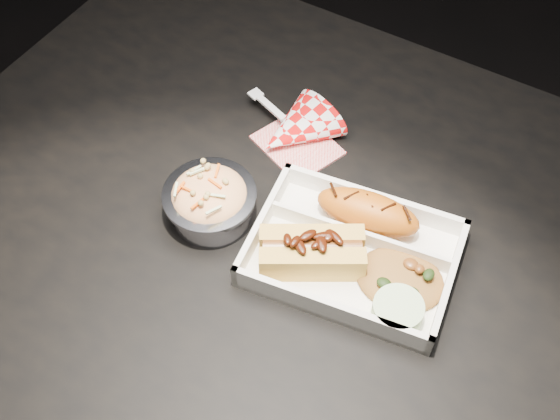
% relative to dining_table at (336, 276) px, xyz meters
% --- Properties ---
extents(dining_table, '(1.20, 0.80, 0.75)m').
position_rel_dining_table_xyz_m(dining_table, '(0.00, 0.00, 0.00)').
color(dining_table, black).
rests_on(dining_table, ground).
extents(food_tray, '(0.27, 0.22, 0.04)m').
position_rel_dining_table_xyz_m(food_tray, '(0.03, -0.02, 0.10)').
color(food_tray, white).
rests_on(food_tray, dining_table).
extents(fried_pastry, '(0.14, 0.07, 0.05)m').
position_rel_dining_table_xyz_m(fried_pastry, '(0.02, 0.04, 0.12)').
color(fried_pastry, '#C36013').
rests_on(fried_pastry, food_tray).
extents(hotdog, '(0.14, 0.12, 0.06)m').
position_rel_dining_table_xyz_m(hotdog, '(-0.01, -0.05, 0.12)').
color(hotdog, gold).
rests_on(hotdog, food_tray).
extents(fried_rice_mound, '(0.12, 0.11, 0.03)m').
position_rel_dining_table_xyz_m(fried_rice_mound, '(0.09, -0.02, 0.11)').
color(fried_rice_mound, '#9E672D').
rests_on(fried_rice_mound, food_tray).
extents(cupcake_liner, '(0.06, 0.06, 0.03)m').
position_rel_dining_table_xyz_m(cupcake_liner, '(0.11, -0.07, 0.11)').
color(cupcake_liner, beige).
rests_on(cupcake_liner, food_tray).
extents(foil_coleslaw_cup, '(0.12, 0.12, 0.07)m').
position_rel_dining_table_xyz_m(foil_coleslaw_cup, '(-0.17, -0.05, 0.12)').
color(foil_coleslaw_cup, silver).
rests_on(foil_coleslaw_cup, dining_table).
extents(napkin_fork, '(0.17, 0.14, 0.10)m').
position_rel_dining_table_xyz_m(napkin_fork, '(-0.14, 0.12, 0.11)').
color(napkin_fork, red).
rests_on(napkin_fork, dining_table).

